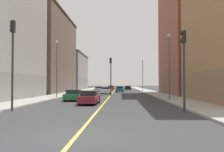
{
  "coord_description": "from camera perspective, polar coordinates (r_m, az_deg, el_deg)",
  "views": [
    {
      "loc": [
        1.75,
        -9.94,
        2.09
      ],
      "look_at": [
        0.34,
        30.23,
        3.25
      ],
      "focal_mm": 40.12,
      "sensor_mm": 36.0,
      "label": 1
    }
  ],
  "objects": [
    {
      "name": "street_lamp_left_near",
      "position": [
        29.94,
        12.9,
        3.54
      ],
      "size": [
        0.36,
        0.36,
        7.71
      ],
      "color": "#4C4C51",
      "rests_on": "ground"
    },
    {
      "name": "car_silver",
      "position": [
        65.67,
        -3.1,
        -2.95
      ],
      "size": [
        1.95,
        4.47,
        1.22
      ],
      "color": "silver",
      "rests_on": "ground"
    },
    {
      "name": "building_right_midblock",
      "position": [
        58.16,
        -16.09,
        4.97
      ],
      "size": [
        12.1,
        24.61,
        17.45
      ],
      "color": "brown",
      "rests_on": "ground"
    },
    {
      "name": "building_left_mid",
      "position": [
        50.43,
        18.92,
        9.24
      ],
      "size": [
        12.1,
        19.93,
        23.06
      ],
      "color": "brown",
      "rests_on": "ground"
    },
    {
      "name": "traffic_light_left_near",
      "position": [
        19.15,
        16.03,
        3.72
      ],
      "size": [
        0.4,
        0.32,
        5.96
      ],
      "color": "#2D2D2D",
      "rests_on": "ground"
    },
    {
      "name": "street_lamp_right_near",
      "position": [
        36.6,
        -12.48,
        2.87
      ],
      "size": [
        0.36,
        0.36,
        8.04
      ],
      "color": "#4C4C51",
      "rests_on": "ground"
    },
    {
      "name": "car_green",
      "position": [
        30.23,
        -8.73,
        -4.37
      ],
      "size": [
        2.02,
        4.11,
        1.31
      ],
      "color": "#1E6B38",
      "rests_on": "ground"
    },
    {
      "name": "car_teal",
      "position": [
        59.25,
        1.78,
        -3.02
      ],
      "size": [
        1.95,
        4.17,
        1.35
      ],
      "color": "#196670",
      "rests_on": "ground"
    },
    {
      "name": "car_red",
      "position": [
        76.23,
        -0.22,
        -2.72
      ],
      "size": [
        1.88,
        4.13,
        1.39
      ],
      "color": "red",
      "rests_on": "ground"
    },
    {
      "name": "car_white",
      "position": [
        49.26,
        -1.38,
        -3.32
      ],
      "size": [
        1.97,
        4.43,
        1.34
      ],
      "color": "white",
      "rests_on": "ground"
    },
    {
      "name": "street_lamp_left_far",
      "position": [
        64.75,
        7.01,
        0.88
      ],
      "size": [
        0.36,
        0.36,
        8.01
      ],
      "color": "#4C4C51",
      "rests_on": "ground"
    },
    {
      "name": "car_maroon",
      "position": [
        25.06,
        -5.14,
        -4.91
      ],
      "size": [
        1.85,
        4.61,
        1.36
      ],
      "color": "maroon",
      "rests_on": "ground"
    },
    {
      "name": "traffic_light_right_near",
      "position": [
        20.35,
        -21.73,
        4.86
      ],
      "size": [
        0.4,
        0.32,
        6.82
      ],
      "color": "#2D2D2D",
      "rests_on": "ground"
    },
    {
      "name": "traffic_light_median_far",
      "position": [
        40.43,
        -0.29,
        1.06
      ],
      "size": [
        0.4,
        0.32,
        6.21
      ],
      "color": "#2D2D2D",
      "rests_on": "ground"
    },
    {
      "name": "building_right_distant",
      "position": [
        82.65,
        -10.57,
        0.97
      ],
      "size": [
        12.1,
        21.4,
        11.63
      ],
      "color": "slate",
      "rests_on": "ground"
    },
    {
      "name": "sidewalk_left",
      "position": [
        59.37,
        8.62,
        -3.58
      ],
      "size": [
        3.54,
        168.0,
        0.15
      ],
      "primitive_type": "cube",
      "color": "#9E9B93",
      "rests_on": "ground"
    },
    {
      "name": "ground_plane",
      "position": [
        10.31,
        -8.0,
        -13.31
      ],
      "size": [
        400.0,
        400.0,
        0.0
      ],
      "primitive_type": "plane",
      "color": "#333536",
      "rests_on": "ground"
    },
    {
      "name": "sidewalk_right",
      "position": [
        59.87,
        -7.93,
        -3.56
      ],
      "size": [
        3.54,
        168.0,
        0.15
      ],
      "primitive_type": "cube",
      "color": "#9E9B93",
      "rests_on": "ground"
    },
    {
      "name": "car_black",
      "position": [
        76.05,
        3.62,
        -2.73
      ],
      "size": [
        2.0,
        4.24,
        1.36
      ],
      "color": "black",
      "rests_on": "ground"
    },
    {
      "name": "lane_center_stripe",
      "position": [
        59.01,
        0.31,
        -3.67
      ],
      "size": [
        0.16,
        154.0,
        0.01
      ],
      "primitive_type": "cube",
      "color": "#E5D14C",
      "rests_on": "ground"
    }
  ]
}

